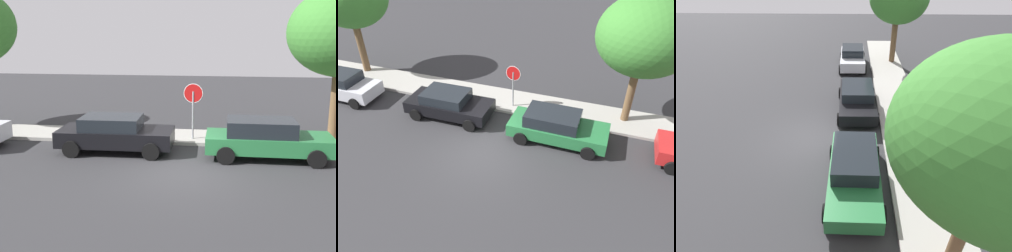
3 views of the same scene
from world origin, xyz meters
The scene contains 5 objects.
ground_plane centered at (0.00, 0.00, 0.00)m, with size 60.00×60.00×0.00m, color #2D2D30.
sidewalk_curb centered at (0.00, 4.59, 0.07)m, with size 32.00×2.34×0.14m, color #9E9B93.
stop_sign centered at (0.09, 4.10, 1.70)m, with size 0.80×0.08×2.47m.
parked_car_black centered at (-2.79, 2.25, 0.73)m, with size 4.40×2.17×1.40m.
parked_car_green centered at (2.90, 2.07, 0.76)m, with size 4.55×2.07×1.46m.
Camera 1 is at (1.20, -13.10, 4.63)m, focal length 45.00 mm.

